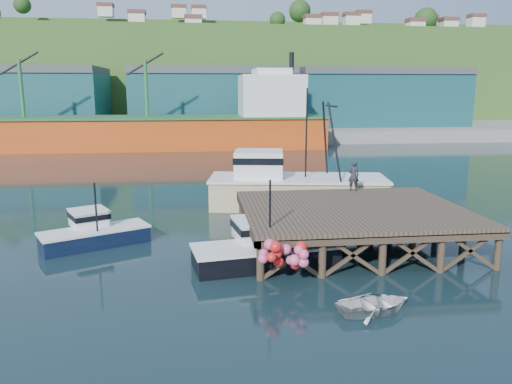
{
  "coord_description": "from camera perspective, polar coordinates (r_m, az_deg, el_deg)",
  "views": [
    {
      "loc": [
        -2.88,
        -25.84,
        8.47
      ],
      "look_at": [
        0.38,
        2.0,
        2.68
      ],
      "focal_mm": 35.0,
      "sensor_mm": 36.0,
      "label": 1
    }
  ],
  "objects": [
    {
      "name": "warehouse_mid",
      "position": [
        90.91,
        -4.95,
        10.38
      ],
      "size": [
        28.0,
        16.0,
        9.0
      ],
      "primitive_type": "cube",
      "color": "#1B5C58",
      "rests_on": "far_quay"
    },
    {
      "name": "wharf",
      "position": [
        27.76,
        11.09,
        -2.16
      ],
      "size": [
        12.0,
        10.0,
        2.62
      ],
      "color": "brown",
      "rests_on": "ground"
    },
    {
      "name": "boat_black",
      "position": [
        24.73,
        0.9,
        -6.38
      ],
      "size": [
        7.41,
        6.16,
        4.39
      ],
      "rotation": [
        0.0,
        0.0,
        0.15
      ],
      "color": "black",
      "rests_on": "ground"
    },
    {
      "name": "trawler",
      "position": [
        36.49,
        4.34,
        1.04
      ],
      "size": [
        13.33,
        6.46,
        8.56
      ],
      "rotation": [
        0.0,
        0.0,
        -0.15
      ],
      "color": "#C5B680",
      "rests_on": "ground"
    },
    {
      "name": "cargo_ship",
      "position": [
        74.23,
        -11.08,
        7.46
      ],
      "size": [
        55.5,
        10.0,
        13.75
      ],
      "color": "#D54B14",
      "rests_on": "ground"
    },
    {
      "name": "ground",
      "position": [
        27.34,
        -0.32,
        -6.38
      ],
      "size": [
        300.0,
        300.0,
        0.0
      ],
      "primitive_type": "plane",
      "color": "black",
      "rests_on": "ground"
    },
    {
      "name": "boat_navy",
      "position": [
        29.15,
        -18.09,
        -4.33
      ],
      "size": [
        6.09,
        4.45,
        3.61
      ],
      "rotation": [
        0.0,
        0.0,
        0.46
      ],
      "color": "black",
      "rests_on": "ground"
    },
    {
      "name": "warehouse_right",
      "position": [
        96.62,
        13.43,
        10.18
      ],
      "size": [
        30.0,
        16.0,
        9.0
      ],
      "primitive_type": "cube",
      "color": "#1B5C58",
      "rests_on": "far_quay"
    },
    {
      "name": "far_quay",
      "position": [
        96.17,
        -4.98,
        7.16
      ],
      "size": [
        160.0,
        40.0,
        2.0
      ],
      "primitive_type": "cube",
      "color": "gray",
      "rests_on": "ground"
    },
    {
      "name": "dinghy",
      "position": [
        20.29,
        13.4,
        -12.37
      ],
      "size": [
        3.41,
        2.73,
        0.63
      ],
      "primitive_type": "imported",
      "rotation": [
        0.0,
        0.0,
        1.77
      ],
      "color": "silver",
      "rests_on": "ground"
    },
    {
      "name": "dockworker",
      "position": [
        32.23,
        11.09,
        1.85
      ],
      "size": [
        0.75,
        0.54,
        1.94
      ],
      "primitive_type": "imported",
      "rotation": [
        0.0,
        0.0,
        3.03
      ],
      "color": "#21222A",
      "rests_on": "wharf"
    },
    {
      "name": "warehouse_left",
      "position": [
        96.37,
        -26.52,
        9.29
      ],
      "size": [
        32.0,
        16.0,
        9.0
      ],
      "primitive_type": "cube",
      "color": "#1B5C58",
      "rests_on": "far_quay"
    },
    {
      "name": "hillside",
      "position": [
        125.9,
        -5.51,
        12.76
      ],
      "size": [
        220.0,
        50.0,
        22.0
      ],
      "primitive_type": "cube",
      "color": "#2D511E",
      "rests_on": "ground"
    }
  ]
}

